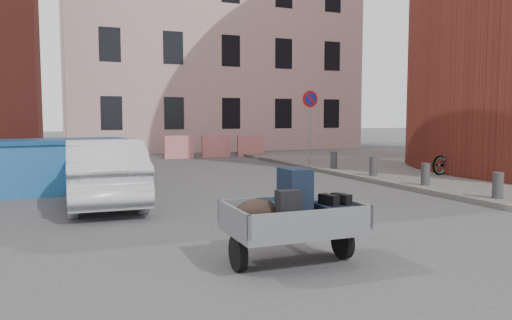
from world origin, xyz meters
name	(u,v)px	position (x,y,z in m)	size (l,w,h in m)	color
ground	(257,245)	(0.00, 0.00, 0.00)	(120.00, 120.00, 0.00)	#38383A
building_pink	(208,28)	(6.00, 22.00, 7.00)	(16.00, 8.00, 14.00)	#C59D98
no_parking_sign	(310,112)	(6.00, 9.48, 2.01)	(0.60, 0.09, 2.65)	gray
bollards	(425,174)	(6.00, 3.40, 0.40)	(0.22, 9.02, 0.55)	#3A3A3D
barriers	(216,146)	(4.20, 15.00, 0.50)	(4.70, 0.18, 1.00)	red
trailer	(292,216)	(0.05, -1.03, 0.61)	(1.61, 1.81, 1.20)	black
dumpster	(62,165)	(-2.47, 6.50, 0.65)	(3.23, 1.89, 1.30)	#215D9E
silver_car	(104,172)	(-1.68, 4.26, 0.69)	(1.46, 4.17, 1.38)	#AFB2B7
bicycle	(453,159)	(8.45, 5.03, 0.57)	(0.60, 1.71, 0.90)	black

